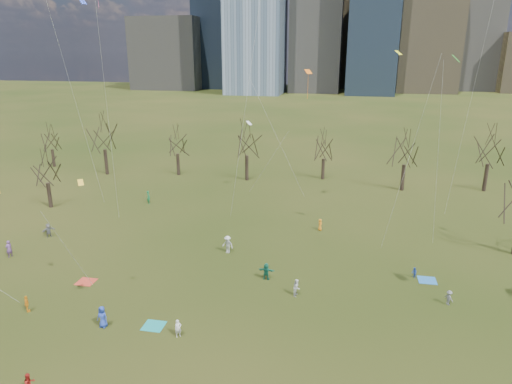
% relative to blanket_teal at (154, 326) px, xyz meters
% --- Properties ---
extents(ground, '(500.00, 500.00, 0.00)m').
position_rel_blanket_teal_xyz_m(ground, '(5.38, 1.25, -0.01)').
color(ground, black).
rests_on(ground, ground).
extents(downtown_skyline, '(212.50, 78.00, 118.00)m').
position_rel_blanket_teal_xyz_m(downtown_skyline, '(2.95, 211.89, 38.99)').
color(downtown_skyline, slate).
rests_on(downtown_skyline, ground).
extents(bare_tree_row, '(113.04, 29.80, 9.50)m').
position_rel_blanket_teal_xyz_m(bare_tree_row, '(5.29, 38.47, 6.10)').
color(bare_tree_row, black).
rests_on(bare_tree_row, ground).
extents(blanket_teal, '(1.60, 1.50, 0.03)m').
position_rel_blanket_teal_xyz_m(blanket_teal, '(0.00, 0.00, 0.00)').
color(blanket_teal, teal).
rests_on(blanket_teal, ground).
extents(blanket_navy, '(1.60, 1.50, 0.03)m').
position_rel_blanket_teal_xyz_m(blanket_navy, '(21.69, 11.61, 0.00)').
color(blanket_navy, '#266BB5').
rests_on(blanket_navy, ground).
extents(blanket_crimson, '(1.60, 1.50, 0.03)m').
position_rel_blanket_teal_xyz_m(blanket_crimson, '(-8.83, 5.32, 0.00)').
color(blanket_crimson, red).
rests_on(blanket_crimson, ground).
extents(person_0, '(0.91, 0.65, 1.73)m').
position_rel_blanket_teal_xyz_m(person_0, '(-3.73, -0.83, 0.85)').
color(person_0, '#2A46B7').
rests_on(person_0, ground).
extents(person_1, '(0.59, 0.59, 1.39)m').
position_rel_blanket_teal_xyz_m(person_1, '(2.34, -0.90, 0.68)').
color(person_1, white).
rests_on(person_1, ground).
extents(person_2, '(0.76, 0.87, 1.50)m').
position_rel_blanket_teal_xyz_m(person_2, '(-4.47, -8.24, 0.74)').
color(person_2, '#A01C16').
rests_on(person_2, ground).
extents(person_3, '(0.87, 0.94, 1.28)m').
position_rel_blanket_teal_xyz_m(person_3, '(22.73, 7.59, 0.62)').
color(person_3, slate).
rests_on(person_3, ground).
extents(person_4, '(0.80, 0.86, 1.42)m').
position_rel_blanket_teal_xyz_m(person_4, '(-10.76, -0.07, 0.70)').
color(person_4, orange).
rests_on(person_4, ground).
extents(person_5, '(1.52, 0.58, 1.61)m').
position_rel_blanket_teal_xyz_m(person_5, '(7.17, 8.99, 0.79)').
color(person_5, '#186D54').
rests_on(person_5, ground).
extents(person_7, '(0.61, 0.75, 1.79)m').
position_rel_blanket_teal_xyz_m(person_7, '(-19.27, 8.63, 0.88)').
color(person_7, '#7A4C98').
rests_on(person_7, ground).
extents(person_8, '(0.53, 0.59, 1.02)m').
position_rel_blanket_teal_xyz_m(person_8, '(20.55, 11.91, 0.49)').
color(person_8, '#2849AF').
rests_on(person_8, ground).
extents(person_9, '(1.35, 0.99, 1.87)m').
position_rel_blanket_teal_xyz_m(person_9, '(2.26, 13.87, 0.92)').
color(person_9, silver).
rests_on(person_9, ground).
extents(person_11, '(1.24, 1.45, 1.57)m').
position_rel_blanket_teal_xyz_m(person_11, '(-18.56, 14.05, 0.77)').
color(person_11, slate).
rests_on(person_11, ground).
extents(person_12, '(0.60, 0.77, 1.39)m').
position_rel_blanket_teal_xyz_m(person_12, '(11.29, 21.94, 0.68)').
color(person_12, orange).
rests_on(person_12, ground).
extents(person_13, '(0.76, 0.78, 1.80)m').
position_rel_blanket_teal_xyz_m(person_13, '(-12.35, 27.18, 0.89)').
color(person_13, '#1B7D44').
rests_on(person_13, ground).
extents(person_14, '(0.68, 0.82, 1.52)m').
position_rel_blanket_teal_xyz_m(person_14, '(10.23, 6.65, 0.75)').
color(person_14, silver).
rests_on(person_14, ground).
extents(kites_airborne, '(62.45, 40.52, 31.17)m').
position_rel_blanket_teal_xyz_m(kites_airborne, '(4.87, 13.78, 13.95)').
color(kites_airborne, gold).
rests_on(kites_airborne, ground).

